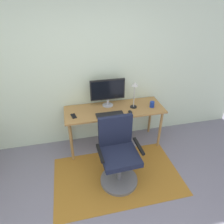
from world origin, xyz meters
TOP-DOWN VIEW (x-y plane):
  - wall_back at (0.00, 2.20)m, footprint 6.00×0.10m
  - area_rug at (0.35, 1.11)m, footprint 1.87×1.14m
  - desk at (0.48, 1.85)m, footprint 1.63×0.57m
  - monitor at (0.40, 1.99)m, footprint 0.57×0.18m
  - keyboard at (0.37, 1.68)m, footprint 0.43×0.13m
  - computer_mouse at (0.70, 1.67)m, footprint 0.06×0.10m
  - coffee_cup at (1.11, 1.77)m, footprint 0.08×0.08m
  - cell_phone at (-0.19, 1.77)m, footprint 0.10×0.15m
  - desk_lamp at (0.81, 1.83)m, footprint 0.11×0.11m
  - office_chair at (0.35, 1.07)m, footprint 0.59×0.54m

SIDE VIEW (x-z plane):
  - area_rug at x=0.35m, z-range 0.00..0.01m
  - office_chair at x=0.35m, z-range -0.07..0.92m
  - desk at x=0.48m, z-range 0.30..1.04m
  - cell_phone at x=-0.19m, z-range 0.74..0.75m
  - keyboard at x=0.37m, z-range 0.74..0.76m
  - computer_mouse at x=0.70m, z-range 0.74..0.78m
  - coffee_cup at x=1.11m, z-range 0.74..0.84m
  - monitor at x=0.40m, z-range 0.79..1.25m
  - desk_lamp at x=0.81m, z-range 0.84..1.29m
  - wall_back at x=0.00m, z-range 0.00..2.60m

